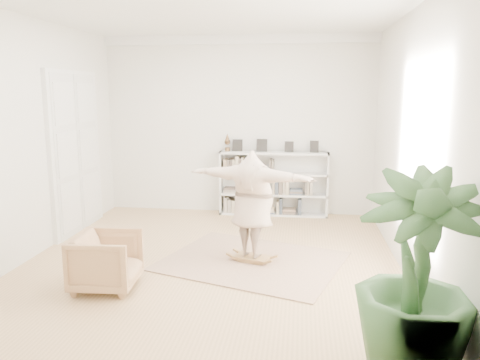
% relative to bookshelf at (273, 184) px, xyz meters
% --- Properties ---
extents(floor, '(6.00, 6.00, 0.00)m').
position_rel_bookshelf_xyz_m(floor, '(-0.74, -2.82, -0.64)').
color(floor, tan).
rests_on(floor, ground).
extents(room_shell, '(6.00, 6.00, 6.00)m').
position_rel_bookshelf_xyz_m(room_shell, '(-0.74, 0.12, 2.87)').
color(room_shell, silver).
rests_on(room_shell, floor).
extents(doors, '(0.09, 1.78, 2.92)m').
position_rel_bookshelf_xyz_m(doors, '(-3.45, -1.52, 0.76)').
color(doors, white).
rests_on(doors, floor).
extents(bookshelf, '(2.20, 0.35, 1.64)m').
position_rel_bookshelf_xyz_m(bookshelf, '(0.00, 0.00, 0.00)').
color(bookshelf, silver).
rests_on(bookshelf, floor).
extents(armchair, '(0.85, 0.83, 0.73)m').
position_rel_bookshelf_xyz_m(armchair, '(-1.89, -3.95, -0.27)').
color(armchair, tan).
rests_on(armchair, floor).
extents(rug, '(3.00, 2.68, 0.02)m').
position_rel_bookshelf_xyz_m(rug, '(-0.14, -2.78, -0.63)').
color(rug, tan).
rests_on(rug, floor).
extents(rocker_board, '(0.57, 0.44, 0.11)m').
position_rel_bookshelf_xyz_m(rocker_board, '(-0.14, -2.78, -0.57)').
color(rocker_board, olive).
rests_on(rocker_board, rug).
extents(person, '(2.01, 1.11, 1.58)m').
position_rel_bookshelf_xyz_m(person, '(-0.14, -2.78, 0.28)').
color(person, '#C5AA94').
rests_on(person, rocker_board).
extents(houseplant, '(1.24, 1.24, 1.86)m').
position_rel_bookshelf_xyz_m(houseplant, '(1.56, -5.37, 0.29)').
color(houseplant, '#2C4F27').
rests_on(houseplant, floor).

